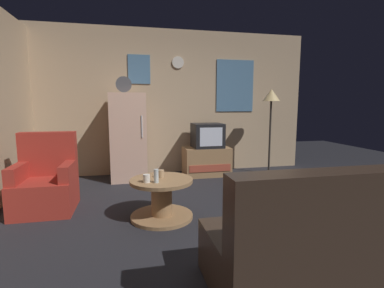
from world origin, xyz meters
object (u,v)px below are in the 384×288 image
(standing_lamp, at_px, (271,102))
(coffee_table, at_px, (162,199))
(armchair, at_px, (46,183))
(mug_ceramic_tan, at_px, (161,174))
(mug_ceramic_white, at_px, (147,178))
(tv_stand, at_px, (206,161))
(wine_glass, at_px, (156,176))
(fridge, at_px, (128,137))
(couch, at_px, (330,246))
(crt_tv, at_px, (207,135))

(standing_lamp, bearing_deg, coffee_table, -142.41)
(armchair, bearing_deg, mug_ceramic_tan, -20.30)
(mug_ceramic_white, bearing_deg, coffee_table, 32.66)
(tv_stand, bearing_deg, wine_glass, -118.95)
(fridge, bearing_deg, couch, -67.64)
(fridge, relative_size, couch, 1.04)
(coffee_table, bearing_deg, mug_ceramic_tan, 87.38)
(fridge, bearing_deg, mug_ceramic_tan, -78.51)
(armchair, bearing_deg, fridge, 51.68)
(tv_stand, relative_size, wine_glass, 5.60)
(mug_ceramic_white, bearing_deg, crt_tv, 58.11)
(crt_tv, xyz_separation_m, wine_glass, (-1.13, -2.02, -0.20))
(wine_glass, bearing_deg, armchair, 150.99)
(tv_stand, bearing_deg, mug_ceramic_tan, -120.00)
(mug_ceramic_white, xyz_separation_m, couch, (1.20, -1.41, -0.20))
(fridge, bearing_deg, coffee_table, -79.01)
(crt_tv, bearing_deg, standing_lamp, -7.25)
(crt_tv, bearing_deg, mug_ceramic_white, -121.89)
(crt_tv, height_order, mug_ceramic_white, crt_tv)
(standing_lamp, bearing_deg, wine_glass, -141.03)
(coffee_table, xyz_separation_m, mug_ceramic_tan, (0.00, 0.07, 0.28))
(tv_stand, relative_size, standing_lamp, 0.53)
(mug_ceramic_white, relative_size, couch, 0.05)
(tv_stand, xyz_separation_m, mug_ceramic_tan, (-1.04, -1.80, 0.25))
(coffee_table, distance_m, armchair, 1.49)
(wine_glass, bearing_deg, standing_lamp, 38.97)
(mug_ceramic_white, height_order, mug_ceramic_tan, same)
(standing_lamp, bearing_deg, mug_ceramic_tan, -143.48)
(wine_glass, bearing_deg, mug_ceramic_white, 161.74)
(crt_tv, height_order, armchair, crt_tv)
(couch, bearing_deg, mug_ceramic_white, 130.45)
(standing_lamp, xyz_separation_m, coffee_table, (-2.24, -1.72, -1.13))
(coffee_table, relative_size, armchair, 0.75)
(crt_tv, relative_size, standing_lamp, 0.34)
(standing_lamp, relative_size, mug_ceramic_white, 17.67)
(tv_stand, height_order, armchair, armchair)
(mug_ceramic_white, height_order, couch, couch)
(fridge, height_order, armchair, fridge)
(tv_stand, height_order, wine_glass, wine_glass)
(fridge, relative_size, wine_glass, 11.80)
(mug_ceramic_tan, bearing_deg, tv_stand, 60.00)
(wine_glass, relative_size, mug_ceramic_white, 1.67)
(coffee_table, height_order, wine_glass, wine_glass)
(standing_lamp, distance_m, wine_glass, 3.08)
(coffee_table, distance_m, couch, 1.84)
(wine_glass, height_order, armchair, armchair)
(wine_glass, xyz_separation_m, couch, (1.10, -1.38, -0.23))
(crt_tv, relative_size, mug_ceramic_white, 6.00)
(standing_lamp, xyz_separation_m, mug_ceramic_tan, (-2.23, -1.65, -0.85))
(couch, bearing_deg, tv_stand, 89.76)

